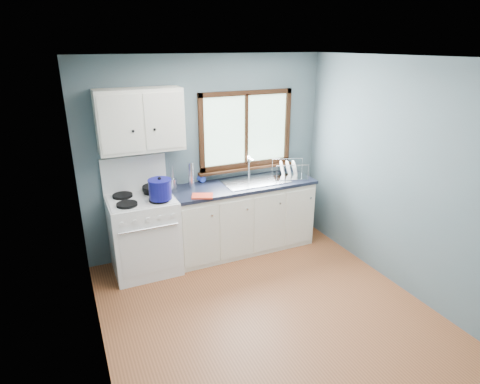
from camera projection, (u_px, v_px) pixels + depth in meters
name	position (u px, v px, depth m)	size (l,w,h in m)	color
floor	(272.00, 319.00, 4.06)	(3.20, 3.60, 0.02)	brown
ceiling	(281.00, 57.00, 3.18)	(3.20, 3.60, 0.02)	white
wall_back	(207.00, 156.00, 5.16)	(3.20, 0.02, 2.50)	slate
wall_front	(447.00, 323.00, 2.07)	(3.20, 0.02, 2.50)	slate
wall_left	(88.00, 237.00, 2.99)	(0.02, 3.60, 2.50)	slate
wall_right	(409.00, 180.00, 4.24)	(0.02, 3.60, 2.50)	slate
gas_range	(144.00, 233.00, 4.77)	(0.76, 0.69, 1.36)	white
base_cabinets	(242.00, 220.00, 5.32)	(1.85, 0.60, 0.88)	silver
countertop	(243.00, 185.00, 5.15)	(1.89, 0.64, 0.04)	black
sink	(255.00, 186.00, 5.23)	(0.84, 0.46, 0.44)	silver
window	(246.00, 135.00, 5.26)	(1.36, 0.10, 1.03)	#9EC6A8
upper_cabinets	(140.00, 120.00, 4.48)	(0.95, 0.35, 0.70)	silver
skillet	(155.00, 188.00, 4.79)	(0.45, 0.36, 0.06)	black
stockpot	(160.00, 189.00, 4.50)	(0.30, 0.30, 0.26)	navy
utensil_crock	(173.00, 184.00, 4.92)	(0.12, 0.12, 0.34)	silver
thermos	(191.00, 175.00, 4.94)	(0.08, 0.08, 0.32)	silver
soap_bottle	(203.00, 175.00, 5.12)	(0.09, 0.09, 0.23)	blue
dish_towel	(202.00, 196.00, 4.70)	(0.24, 0.18, 0.02)	red
dish_rack	(289.00, 173.00, 5.37)	(0.52, 0.46, 0.23)	silver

